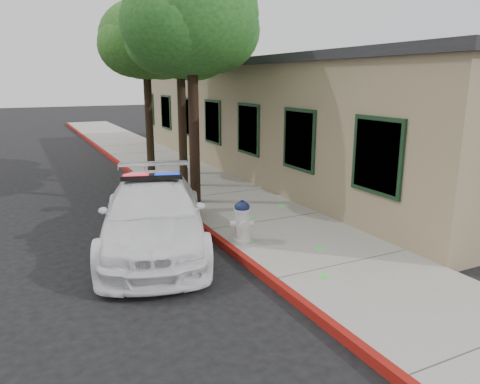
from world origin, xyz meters
name	(u,v)px	position (x,y,z in m)	size (l,w,h in m)	color
ground	(271,287)	(0.00, 0.00, 0.00)	(120.00, 120.00, 0.00)	black
sidewalk	(266,223)	(1.60, 3.00, 0.07)	(3.20, 60.00, 0.15)	gray
red_curb	(208,232)	(0.06, 3.00, 0.08)	(0.14, 60.00, 0.16)	maroon
clapboard_building	(303,116)	(6.69, 9.00, 2.13)	(7.30, 20.89, 4.24)	#8C775C
police_car	(154,214)	(-1.27, 2.80, 0.76)	(3.49, 5.58, 1.63)	white
fire_hydrant	(242,221)	(0.41, 1.95, 0.61)	(0.52, 0.46, 0.91)	silver
street_tree_near	(192,21)	(0.71, 5.48, 5.01)	(3.87, 3.56, 6.52)	black
street_tree_mid	(180,39)	(1.12, 7.63, 4.77)	(3.49, 3.21, 6.12)	black
street_tree_far	(147,44)	(0.73, 10.07, 4.77)	(3.53, 3.25, 6.14)	black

